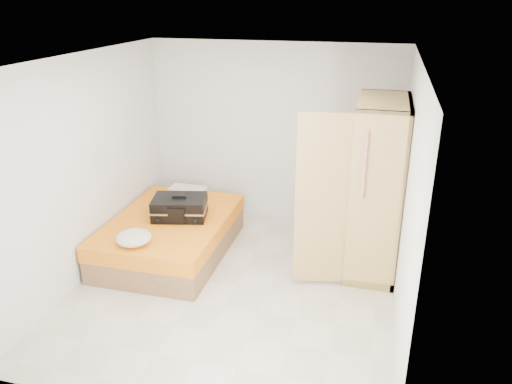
% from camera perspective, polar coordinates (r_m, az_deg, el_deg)
% --- Properties ---
extents(room, '(4.00, 4.02, 2.60)m').
position_cam_1_polar(room, '(5.38, -2.52, 1.11)').
color(room, beige).
rests_on(room, ground).
extents(bed, '(1.42, 2.02, 0.50)m').
position_cam_1_polar(bed, '(6.63, -9.69, -4.92)').
color(bed, '#946343').
rests_on(bed, ground).
extents(wardrobe, '(1.16, 1.30, 2.10)m').
position_cam_1_polar(wardrobe, '(6.08, 13.15, -0.04)').
color(wardrobe, tan).
rests_on(wardrobe, ground).
extents(person, '(0.66, 0.81, 1.92)m').
position_cam_1_polar(person, '(6.08, 7.69, 0.00)').
color(person, red).
rests_on(person, ground).
extents(suitcase, '(0.78, 0.64, 0.30)m').
position_cam_1_polar(suitcase, '(6.49, -8.72, -1.76)').
color(suitcase, black).
rests_on(suitcase, bed).
extents(round_cushion, '(0.41, 0.41, 0.15)m').
position_cam_1_polar(round_cushion, '(5.94, -13.81, -5.10)').
color(round_cushion, silver).
rests_on(round_cushion, bed).
extents(pillow, '(0.53, 0.28, 0.09)m').
position_cam_1_polar(pillow, '(7.25, -7.78, 0.16)').
color(pillow, silver).
rests_on(pillow, bed).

